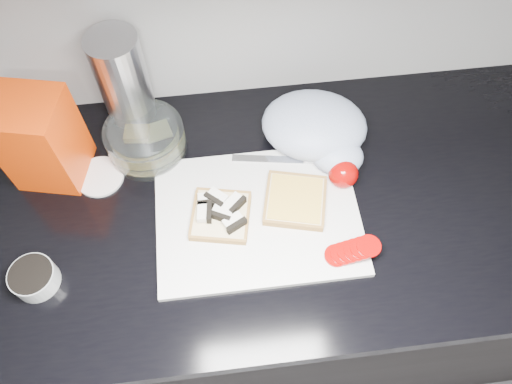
% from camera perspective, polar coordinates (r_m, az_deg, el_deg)
% --- Properties ---
extents(base_cabinet, '(3.50, 0.60, 0.86)m').
position_cam_1_polar(base_cabinet, '(1.44, -4.69, -10.66)').
color(base_cabinet, black).
rests_on(base_cabinet, ground).
extents(countertop, '(3.50, 0.64, 0.04)m').
position_cam_1_polar(countertop, '(1.03, -6.46, -2.26)').
color(countertop, black).
rests_on(countertop, base_cabinet).
extents(cutting_board, '(0.40, 0.30, 0.01)m').
position_cam_1_polar(cutting_board, '(0.99, 0.21, -2.77)').
color(cutting_board, silver).
rests_on(cutting_board, countertop).
extents(bread_left, '(0.14, 0.14, 0.04)m').
position_cam_1_polar(bread_left, '(0.98, -4.09, -2.50)').
color(bread_left, beige).
rests_on(bread_left, cutting_board).
extents(bread_right, '(0.15, 0.15, 0.02)m').
position_cam_1_polar(bread_right, '(0.99, 4.50, -0.96)').
color(bread_right, beige).
rests_on(bread_right, cutting_board).
extents(tomato_slices, '(0.12, 0.06, 0.02)m').
position_cam_1_polar(tomato_slices, '(0.96, 10.97, -6.62)').
color(tomato_slices, '#920503').
rests_on(tomato_slices, cutting_board).
extents(knife, '(0.22, 0.05, 0.01)m').
position_cam_1_polar(knife, '(1.05, 4.88, 3.70)').
color(knife, '#BDBDC1').
rests_on(knife, cutting_board).
extents(seed_tub, '(0.08, 0.08, 0.04)m').
position_cam_1_polar(seed_tub, '(1.00, -24.06, -8.90)').
color(seed_tub, '#A7ACAC').
rests_on(seed_tub, countertop).
extents(tub_lid, '(0.12, 0.12, 0.01)m').
position_cam_1_polar(tub_lid, '(1.09, -17.40, 1.68)').
color(tub_lid, silver).
rests_on(tub_lid, countertop).
extents(glass_bowl, '(0.17, 0.17, 0.07)m').
position_cam_1_polar(glass_bowl, '(1.08, -12.48, 5.86)').
color(glass_bowl, silver).
rests_on(glass_bowl, countertop).
extents(bread_bag, '(0.15, 0.15, 0.21)m').
position_cam_1_polar(bread_bag, '(1.05, -23.39, 5.52)').
color(bread_bag, '#F43104').
rests_on(bread_bag, countertop).
extents(steel_canister, '(0.10, 0.10, 0.24)m').
position_cam_1_polar(steel_canister, '(1.06, -14.76, 11.71)').
color(steel_canister, '#AAABAF').
rests_on(steel_canister, countertop).
extents(grocery_bag, '(0.26, 0.24, 0.10)m').
position_cam_1_polar(grocery_bag, '(1.06, 7.04, 7.10)').
color(grocery_bag, '#B1BCDA').
rests_on(grocery_bag, countertop).
extents(whole_tomatoes, '(0.06, 0.06, 0.06)m').
position_cam_1_polar(whole_tomatoes, '(1.03, 9.94, 2.07)').
color(whole_tomatoes, '#920503').
rests_on(whole_tomatoes, countertop).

